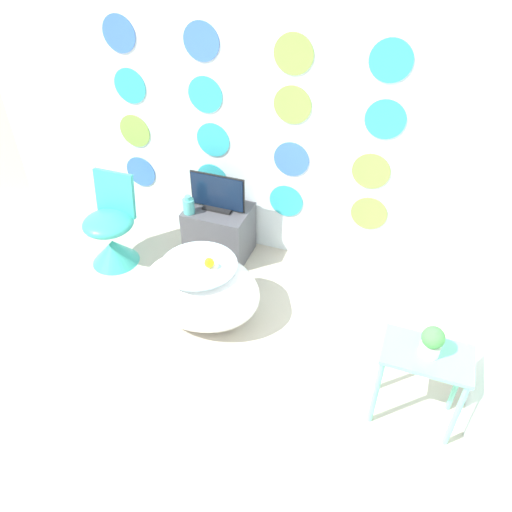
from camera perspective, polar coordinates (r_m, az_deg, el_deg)
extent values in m
plane|color=#BCB29E|center=(3.29, -14.87, -19.24)|extent=(12.00, 12.00, 0.00)
cube|color=white|center=(3.93, -0.91, 17.22)|extent=(4.84, 0.04, 2.60)
cylinder|color=#3F72CC|center=(4.68, -13.02, 9.36)|extent=(0.29, 0.01, 0.29)
cylinder|color=#33B2BF|center=(4.34, -5.04, 8.71)|extent=(0.29, 0.01, 0.29)
cylinder|color=#33B2BF|center=(4.16, 3.46, 6.27)|extent=(0.29, 0.01, 0.29)
cylinder|color=#8CCC4C|center=(4.04, 12.78, 4.75)|extent=(0.29, 0.01, 0.29)
cylinder|color=#8CCC4C|center=(4.51, -13.69, 13.71)|extent=(0.29, 0.01, 0.29)
cylinder|color=#33B2BF|center=(4.16, -4.93, 13.06)|extent=(0.29, 0.01, 0.29)
cylinder|color=#3F72CC|center=(3.97, 4.06, 10.95)|extent=(0.29, 0.01, 0.29)
cylinder|color=#8CCC4C|center=(3.86, 13.01, 9.39)|extent=(0.29, 0.01, 0.29)
cylinder|color=#33B2BF|center=(4.36, -14.22, 18.31)|extent=(0.29, 0.01, 0.29)
cylinder|color=#33B2BF|center=(4.03, -5.83, 17.86)|extent=(0.29, 0.01, 0.29)
cylinder|color=#8CCC4C|center=(3.79, 4.18, 16.83)|extent=(0.29, 0.01, 0.29)
cylinder|color=#33B2BF|center=(3.68, 14.56, 14.84)|extent=(0.29, 0.01, 0.29)
cylinder|color=#3F72CC|center=(4.26, -15.41, 23.30)|extent=(0.29, 0.01, 0.29)
cylinder|color=#3F72CC|center=(3.92, -6.29, 23.19)|extent=(0.29, 0.01, 0.29)
cylinder|color=#8CCC4C|center=(3.68, 4.31, 22.03)|extent=(0.29, 0.01, 0.29)
cylinder|color=#33B2BF|center=(3.55, 15.17, 20.73)|extent=(0.29, 0.01, 0.29)
ellipsoid|color=white|center=(3.67, -6.33, -3.90)|extent=(0.89, 0.67, 0.52)
cylinder|color=#B2DBEA|center=(3.52, -6.59, -1.01)|extent=(0.55, 0.55, 0.01)
sphere|color=yellow|center=(3.44, -5.36, -0.78)|extent=(0.07, 0.07, 0.07)
sphere|color=yellow|center=(3.42, -5.47, -0.56)|extent=(0.04, 0.04, 0.04)
cone|color=orange|center=(3.40, -5.61, -0.76)|extent=(0.02, 0.02, 0.02)
cone|color=#38B2A3|center=(4.43, -15.88, 0.56)|extent=(0.40, 0.40, 0.22)
ellipsoid|color=#38B2A3|center=(4.27, -16.54, 3.61)|extent=(0.42, 0.42, 0.15)
cube|color=#38B2A3|center=(4.27, -15.83, 6.86)|extent=(0.36, 0.09, 0.38)
cube|color=#4C4C51|center=(4.29, -4.19, 2.83)|extent=(0.52, 0.41, 0.46)
cube|color=white|center=(4.10, -5.37, 2.25)|extent=(0.44, 0.01, 0.13)
cube|color=black|center=(4.16, -4.34, 5.52)|extent=(0.25, 0.12, 0.02)
cube|color=black|center=(4.08, -4.41, 7.35)|extent=(0.47, 0.01, 0.30)
cube|color=#0F1E38|center=(4.08, -4.47, 7.28)|extent=(0.45, 0.01, 0.28)
cylinder|color=#51B2AD|center=(4.11, -7.69, 5.66)|extent=(0.09, 0.09, 0.12)
cylinder|color=#51B2AD|center=(4.07, -7.78, 6.60)|extent=(0.05, 0.05, 0.03)
cube|color=#72D8B7|center=(2.99, 19.03, -10.64)|extent=(0.50, 0.31, 0.02)
cylinder|color=#72D8B7|center=(3.11, 13.54, -14.93)|extent=(0.03, 0.03, 0.54)
cylinder|color=#72D8B7|center=(3.15, 21.87, -16.58)|extent=(0.03, 0.03, 0.54)
cylinder|color=#72D8B7|center=(3.27, 14.30, -11.49)|extent=(0.03, 0.03, 0.54)
cylinder|color=#72D8B7|center=(3.31, 22.09, -13.08)|extent=(0.03, 0.03, 0.54)
cylinder|color=white|center=(2.95, 19.22, -9.99)|extent=(0.11, 0.11, 0.08)
sphere|color=#4C9E4C|center=(2.89, 19.60, -8.77)|extent=(0.13, 0.13, 0.13)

